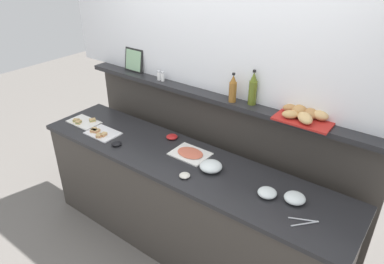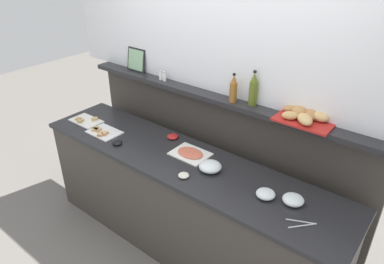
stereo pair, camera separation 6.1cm
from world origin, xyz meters
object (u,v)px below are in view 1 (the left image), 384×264
Objects in this scene: sandwich_platter_front at (101,133)px; glass_bowl_large at (295,198)px; glass_bowl_small at (267,193)px; framed_picture at (134,60)px; condiment_bowl_red at (185,175)px; cold_cuts_platter at (190,154)px; sandwich_platter_side at (84,122)px; condiment_bowl_teal at (172,137)px; salt_shaker at (159,75)px; bread_basket at (305,115)px; glass_bowl_medium at (211,167)px; vinegar_bottle_amber at (233,89)px; pepper_shaker at (163,76)px; serving_tongs at (305,222)px; olive_oil_bottle at (253,89)px; condiment_bowl_dark at (116,144)px.

glass_bowl_large is (1.77, 0.16, 0.02)m from sandwich_platter_front.
framed_picture is (-1.70, 0.47, 0.50)m from glass_bowl_small.
condiment_bowl_red is at bearing -164.06° from glass_bowl_small.
cold_cuts_platter is at bearing -20.75° from framed_picture.
sandwich_platter_side reaches higher than cold_cuts_platter.
condiment_bowl_teal is (0.56, 0.32, 0.01)m from sandwich_platter_front.
bread_basket is at bearing 0.69° from salt_shaker.
condiment_bowl_teal is (-0.55, 0.20, -0.01)m from glass_bowl_medium.
glass_bowl_large is 1.62m from salt_shaker.
sandwich_platter_front is 1.27m from vinegar_bottle_amber.
salt_shaker is (0.56, 0.48, 0.45)m from sandwich_platter_side.
pepper_shaker reaches higher than sandwich_platter_side.
glass_bowl_small is 1.32× the size of condiment_bowl_teal.
glass_bowl_medium is 0.78m from bread_basket.
sandwich_platter_front and condiment_bowl_teal have the same top height.
framed_picture is (-2.01, 0.57, 0.52)m from serving_tongs.
olive_oil_bottle is (-0.71, 0.56, 0.53)m from serving_tongs.
glass_bowl_small is at bearing -161.97° from glass_bowl_large.
bread_basket is (1.32, 0.02, -0.01)m from pepper_shaker.
condiment_bowl_dark is (0.57, -0.10, 0.01)m from sandwich_platter_side.
condiment_bowl_red is (-0.58, -0.17, -0.01)m from glass_bowl_small.
sandwich_platter_side and condiment_bowl_teal have the same top height.
glass_bowl_large is 1.65× the size of condiment_bowl_dark.
condiment_bowl_red is 0.30× the size of olive_oil_bottle.
condiment_bowl_red is (-0.76, -0.22, -0.01)m from glass_bowl_large.
glass_bowl_medium is (1.42, 0.08, 0.02)m from sandwich_platter_side.
glass_bowl_large is 1.65× the size of salt_shaker.
salt_shaker is at bearing 154.76° from glass_bowl_medium.
serving_tongs is (1.05, -0.20, -0.00)m from cold_cuts_platter.
salt_shaker is (-1.34, 0.43, 0.43)m from glass_bowl_small.
salt_shaker is (-0.86, 0.41, 0.43)m from glass_bowl_medium.
sandwich_platter_front is at bearing -179.86° from serving_tongs.
olive_oil_bottle is 0.90m from pepper_shaker.
sandwich_platter_front is at bearing -166.37° from cold_cuts_platter.
sandwich_platter_front is at bearing -115.20° from salt_shaker.
framed_picture is at bearing 159.92° from glass_bowl_medium.
condiment_bowl_red is at bearing -1.06° from condiment_bowl_dark.
olive_oil_bottle is (0.93, 0.61, 0.52)m from condiment_bowl_dark.
sandwich_platter_side reaches higher than serving_tongs.
bread_basket reaches higher than condiment_bowl_red.
condiment_bowl_dark is 0.37× the size of vinegar_bottle_amber.
sandwich_platter_side is (-0.31, 0.05, -0.00)m from sandwich_platter_front.
salt_shaker is (-1.65, 0.53, 0.45)m from serving_tongs.
glass_bowl_small is at bearing 15.94° from condiment_bowl_red.
olive_oil_bottle is (1.19, 0.56, 0.53)m from sandwich_platter_front.
framed_picture reaches higher than sandwich_platter_side.
condiment_bowl_teal reaches higher than cold_cuts_platter.
vinegar_bottle_amber is at bearing 100.53° from glass_bowl_medium.
condiment_bowl_dark is 0.73m from salt_shaker.
condiment_bowl_red is at bearing -38.23° from salt_shaker.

